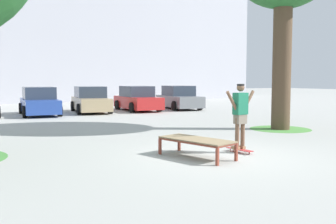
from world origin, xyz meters
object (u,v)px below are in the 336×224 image
at_px(skate_box, 196,141).
at_px(skater, 240,112).
at_px(skateboard, 240,150).
at_px(car_blue, 39,102).
at_px(car_red, 137,99).
at_px(car_tan, 91,100).
at_px(car_grey, 179,98).

height_order(skate_box, skater, skater).
height_order(skate_box, skateboard, skate_box).
xyz_separation_m(skate_box, car_blue, (-1.49, 13.63, 0.28)).
bearing_deg(skateboard, car_red, 77.81).
xyz_separation_m(skate_box, car_red, (4.34, 13.95, 0.28)).
height_order(car_blue, car_tan, same).
bearing_deg(car_blue, car_grey, 2.12).
height_order(skate_box, car_grey, car_grey).
relative_size(car_blue, car_red, 1.01).
xyz_separation_m(skate_box, car_grey, (7.26, 13.96, 0.28)).
relative_size(skateboard, car_blue, 0.19).
bearing_deg(car_blue, car_red, 3.12).
bearing_deg(car_tan, skater, -90.40).
relative_size(skateboard, car_tan, 0.19).
relative_size(skater, car_blue, 0.40).
bearing_deg(skate_box, car_blue, 96.25).
bearing_deg(skateboard, skater, 97.97).
bearing_deg(skater, car_grey, 66.95).
height_order(skateboard, car_red, car_red).
height_order(car_tan, car_red, same).
height_order(skateboard, car_grey, car_grey).
xyz_separation_m(car_blue, car_grey, (8.75, 0.32, 0.00)).
relative_size(skater, car_red, 0.40).
distance_m(skateboard, car_red, 14.27).
xyz_separation_m(skater, car_grey, (5.93, 13.94, -0.38)).
bearing_deg(car_grey, skateboard, -113.04).
bearing_deg(skate_box, car_red, 72.73).
height_order(skater, car_grey, skater).
distance_m(skater, car_tan, 14.00).
distance_m(skateboard, car_tan, 14.01).
relative_size(skater, car_tan, 0.39).
bearing_deg(skateboard, car_blue, 101.70).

